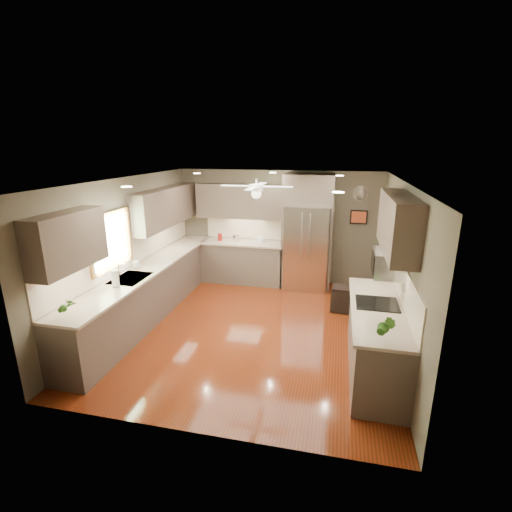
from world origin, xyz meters
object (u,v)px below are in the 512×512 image
at_px(refrigerator, 307,235).
at_px(canister_b, 235,238).
at_px(potted_plant_right, 386,327).
at_px(potted_plant_left, 66,305).
at_px(bowl, 260,241).
at_px(stool, 342,298).
at_px(canister_a, 220,237).
at_px(canister_c, 237,237).
at_px(microwave, 389,263).
at_px(soap_bottle, 137,263).
at_px(paper_towel, 115,278).

bearing_deg(refrigerator, canister_b, 178.48).
bearing_deg(refrigerator, potted_plant_right, -72.54).
height_order(potted_plant_left, bowl, potted_plant_left).
bearing_deg(stool, canister_b, 154.89).
relative_size(canister_a, refrigerator, 0.07).
relative_size(canister_c, stool, 0.39).
bearing_deg(bowl, potted_plant_left, -110.92).
xyz_separation_m(canister_a, stool, (2.75, -1.11, -0.78)).
distance_m(potted_plant_left, stool, 4.65).
height_order(canister_a, bowl, canister_a).
bearing_deg(microwave, bowl, 130.37).
distance_m(canister_a, canister_c, 0.40).
bearing_deg(refrigerator, potted_plant_left, -122.62).
bearing_deg(canister_b, soap_bottle, -117.33).
distance_m(canister_c, potted_plant_right, 4.79).
distance_m(canister_b, potted_plant_left, 4.28).
relative_size(potted_plant_right, bowl, 1.39).
bearing_deg(soap_bottle, potted_plant_left, -85.94).
height_order(bowl, microwave, microwave).
distance_m(microwave, stool, 2.11).
distance_m(canister_a, canister_b, 0.34).
distance_m(soap_bottle, potted_plant_left, 1.94).
bearing_deg(canister_b, canister_a, -176.75).
relative_size(potted_plant_left, paper_towel, 1.13).
distance_m(potted_plant_left, bowl, 4.49).
xyz_separation_m(canister_c, paper_towel, (-1.06, -3.12, 0.05)).
relative_size(canister_b, soap_bottle, 0.79).
bearing_deg(stool, soap_bottle, -162.91).
height_order(bowl, refrigerator, refrigerator).
bearing_deg(stool, bowl, 147.59).
height_order(canister_b, paper_towel, paper_towel).
distance_m(refrigerator, paper_towel, 4.04).
relative_size(soap_bottle, paper_towel, 0.68).
xyz_separation_m(canister_a, potted_plant_right, (3.17, -3.87, 0.07)).
bearing_deg(microwave, canister_c, 136.25).
height_order(refrigerator, paper_towel, refrigerator).
relative_size(bowl, refrigerator, 0.09).
xyz_separation_m(bowl, microwave, (2.36, -2.78, 0.51)).
bearing_deg(refrigerator, stool, -54.13).
distance_m(potted_plant_right, microwave, 1.21).
relative_size(potted_plant_right, refrigerator, 0.12).
distance_m(canister_a, microwave, 4.30).
relative_size(canister_a, bowl, 0.74).
height_order(canister_b, refrigerator, refrigerator).
bearing_deg(stool, potted_plant_right, -81.25).
bearing_deg(paper_towel, canister_c, 71.21).
distance_m(canister_c, paper_towel, 3.30).
relative_size(refrigerator, microwave, 4.45).
bearing_deg(potted_plant_right, bowl, 119.82).
relative_size(canister_b, canister_c, 0.81).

